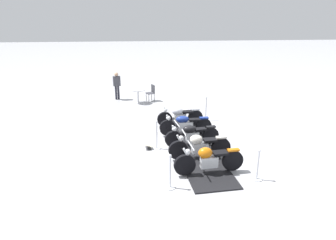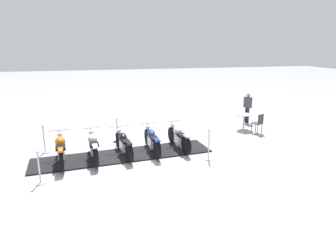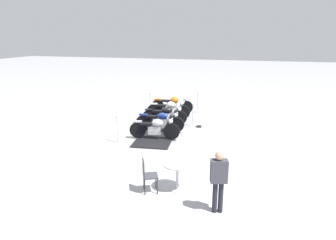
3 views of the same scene
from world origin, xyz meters
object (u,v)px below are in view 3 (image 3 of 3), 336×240
motorcycle_cream (169,109)px  cafe_chair_near_table (148,174)px  stanchion_left_front (118,133)px  motorcycle_black (165,115)px  bystander_person (219,177)px  motorcycle_navy (160,121)px  stanchion_left_rear (150,105)px  stanchion_right_rear (198,106)px  motorcycle_chrome (155,128)px  motorcycle_copper (172,104)px  cafe_table (177,170)px  stanchion_right_mid (193,118)px  info_placard (199,125)px

motorcycle_cream → cafe_chair_near_table: size_ratio=2.39×
stanchion_left_front → cafe_chair_near_table: size_ratio=1.23×
motorcycle_black → bystander_person: 7.62m
motorcycle_navy → stanchion_left_rear: 4.14m
motorcycle_navy → stanchion_left_front: stanchion_left_front is taller
stanchion_right_rear → motorcycle_chrome: bearing=170.4°
stanchion_left_front → motorcycle_cream: bearing=-14.4°
motorcycle_copper → cafe_table: bearing=-80.8°
cafe_chair_near_table → bystander_person: (-0.49, -1.96, 0.41)m
stanchion_right_mid → stanchion_left_rear: size_ratio=1.11×
motorcycle_chrome → motorcycle_navy: 1.09m
cafe_chair_near_table → cafe_table: bearing=0.0°
motorcycle_copper → cafe_table: size_ratio=2.91×
stanchion_right_mid → bystander_person: size_ratio=0.72×
motorcycle_copper → stanchion_right_mid: (-2.05, -1.54, -0.14)m
stanchion_left_rear → info_placard: size_ratio=2.67×
motorcycle_chrome → cafe_table: (-3.84, -1.89, 0.08)m
bystander_person → motorcycle_chrome: bearing=17.8°
motorcycle_chrome → motorcycle_copper: bearing=88.4°
motorcycle_cream → cafe_table: 7.43m
stanchion_right_rear → stanchion_right_mid: bearing=-174.5°
motorcycle_cream → motorcycle_copper: bearing=90.2°
motorcycle_navy → motorcycle_copper: size_ratio=0.96×
motorcycle_chrome → info_placard: bearing=50.4°
cafe_table → stanchion_left_front: bearing=46.1°
motorcycle_chrome → cafe_chair_near_table: bearing=-81.9°
motorcycle_black → stanchion_right_rear: stanchion_right_rear is taller
stanchion_right_rear → cafe_chair_near_table: size_ratio=1.18×
motorcycle_copper → info_placard: bearing=-54.7°
motorcycle_chrome → bystander_person: bystander_person is taller
stanchion_right_rear → cafe_chair_near_table: bearing=-178.3°
motorcycle_navy → motorcycle_cream: motorcycle_cream is taller
motorcycle_copper → stanchion_left_rear: size_ratio=2.23×
motorcycle_black → stanchion_right_rear: (2.91, -1.07, -0.13)m
stanchion_right_mid → stanchion_right_rear: size_ratio=1.03×
motorcycle_black → stanchion_right_mid: (0.13, -1.34, -0.10)m
motorcycle_navy → motorcycle_black: 1.10m
motorcycle_chrome → stanchion_left_front: bearing=-158.2°
motorcycle_cream → bystander_person: (-7.94, -3.41, 0.44)m
cafe_chair_near_table → motorcycle_cream: bearing=76.2°
motorcycle_black → cafe_table: size_ratio=2.71×
motorcycle_copper → stanchion_left_front: size_ratio=1.99×
bystander_person → cafe_table: bearing=39.6°
info_placard → bystander_person: size_ratio=0.24×
stanchion_right_mid → cafe_table: (-6.14, -0.76, 0.20)m
motorcycle_navy → cafe_table: motorcycle_navy is taller
stanchion_right_mid → cafe_table: 6.19m
motorcycle_cream → motorcycle_navy: bearing=-89.7°
cafe_table → stanchion_left_rear: bearing=23.4°
motorcycle_black → bystander_person: (-6.85, -3.30, 0.46)m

